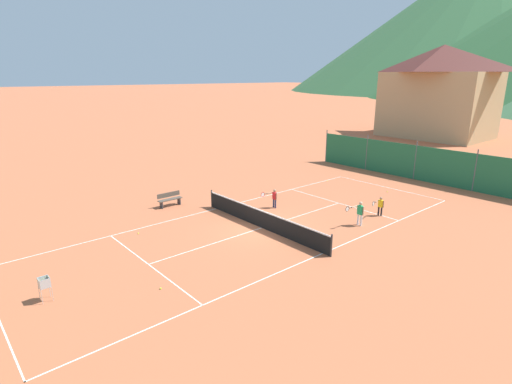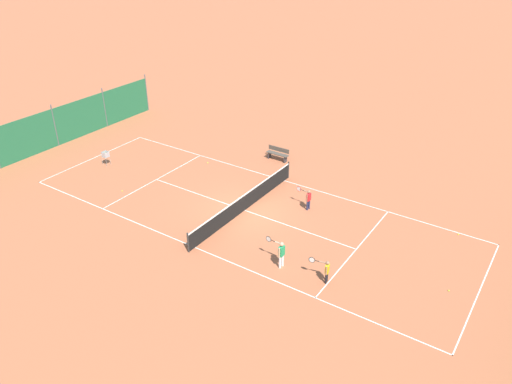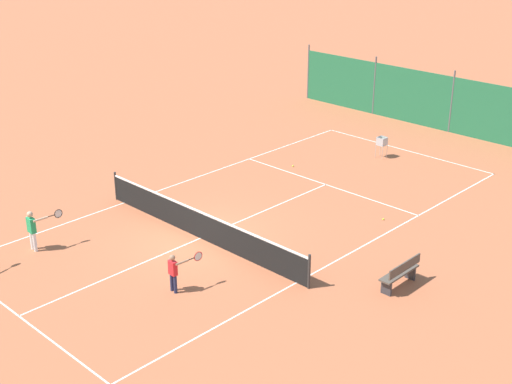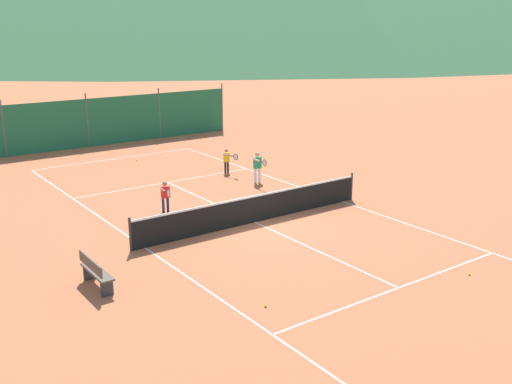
{
  "view_description": "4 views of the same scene",
  "coord_description": "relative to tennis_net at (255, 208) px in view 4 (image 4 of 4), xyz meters",
  "views": [
    {
      "loc": [
        14.51,
        -12.93,
        7.67
      ],
      "look_at": [
        -1.52,
        0.9,
        1.44
      ],
      "focal_mm": 28.0,
      "sensor_mm": 36.0,
      "label": 1
    },
    {
      "loc": [
        18.57,
        13.15,
        13.67
      ],
      "look_at": [
        -0.13,
        0.64,
        1.25
      ],
      "focal_mm": 35.0,
      "sensor_mm": 36.0,
      "label": 2
    },
    {
      "loc": [
        -15.6,
        13.55,
        10.23
      ],
      "look_at": [
        -0.26,
        -2.3,
        1.0
      ],
      "focal_mm": 50.0,
      "sensor_mm": 36.0,
      "label": 3
    },
    {
      "loc": [
        -11.26,
        -15.76,
        6.69
      ],
      "look_at": [
        0.96,
        1.26,
        0.62
      ],
      "focal_mm": 42.0,
      "sensor_mm": 36.0,
      "label": 4
    }
  ],
  "objects": [
    {
      "name": "ground_plane",
      "position": [
        0.0,
        0.0,
        -0.5
      ],
      "size": [
        600.0,
        600.0,
        0.0
      ],
      "primitive_type": "plane",
      "color": "#B7603D"
    },
    {
      "name": "court_line_markings",
      "position": [
        0.0,
        0.0,
        -0.5
      ],
      "size": [
        8.25,
        23.85,
        0.01
      ],
      "color": "white",
      "rests_on": "ground"
    },
    {
      "name": "tennis_net",
      "position": [
        0.0,
        0.0,
        0.0
      ],
      "size": [
        9.18,
        0.08,
        1.06
      ],
      "color": "#2D2D2D",
      "rests_on": "ground"
    },
    {
      "name": "windscreen_fence_far",
      "position": [
        -0.0,
        15.5,
        0.81
      ],
      "size": [
        17.28,
        0.08,
        2.9
      ],
      "color": "#236B42",
      "rests_on": "ground"
    },
    {
      "name": "player_far_service",
      "position": [
        -1.98,
        2.7,
        0.18
      ],
      "size": [
        0.45,
        0.96,
        1.15
      ],
      "color": "#23284C",
      "rests_on": "ground"
    },
    {
      "name": "player_far_baseline",
      "position": [
        2.95,
        6.25,
        0.15
      ],
      "size": [
        0.37,
        0.98,
        1.1
      ],
      "color": "black",
      "rests_on": "ground"
    },
    {
      "name": "player_near_baseline",
      "position": [
        3.09,
        4.11,
        0.27
      ],
      "size": [
        0.47,
        1.06,
        1.32
      ],
      "color": "white",
      "rests_on": "ground"
    },
    {
      "name": "tennis_ball_service_box",
      "position": [
        0.64,
        10.83,
        -0.47
      ],
      "size": [
        0.07,
        0.07,
        0.07
      ],
      "primitive_type": "sphere",
      "color": "#CCE033",
      "rests_on": "ground"
    },
    {
      "name": "tennis_ball_alley_left",
      "position": [
        -3.44,
        -5.25,
        -0.47
      ],
      "size": [
        0.07,
        0.07,
        0.07
      ],
      "primitive_type": "sphere",
      "color": "#CCE033",
      "rests_on": "ground"
    },
    {
      "name": "tennis_ball_by_net_right",
      "position": [
        2.17,
        -6.98,
        -0.47
      ],
      "size": [
        0.07,
        0.07,
        0.07
      ],
      "primitive_type": "sphere",
      "color": "#CCE033",
      "rests_on": "ground"
    },
    {
      "name": "tennis_ball_near_corner",
      "position": [
        -3.92,
        10.07,
        -0.47
      ],
      "size": [
        0.07,
        0.07,
        0.07
      ],
      "primitive_type": "sphere",
      "color": "#CCE033",
      "rests_on": "ground"
    },
    {
      "name": "courtside_bench",
      "position": [
        -6.34,
        -1.84,
        -0.05
      ],
      "size": [
        0.36,
        1.5,
        0.84
      ],
      "color": "#51473D",
      "rests_on": "ground"
    }
  ]
}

